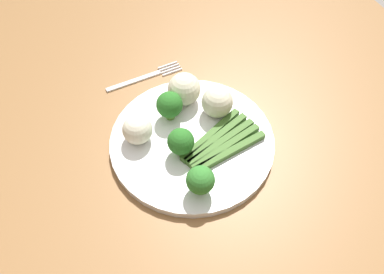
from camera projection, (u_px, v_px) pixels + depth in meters
ground_plane at (202, 253)px, 1.33m from camera, size 6.00×6.00×0.02m
dining_table at (209, 145)px, 0.81m from camera, size 1.40×1.09×0.72m
plate at (192, 141)px, 0.70m from camera, size 0.30×0.30×0.01m
asparagus_bundle at (221, 143)px, 0.68m from camera, size 0.10×0.16×0.01m
broccoli_back at (181, 142)px, 0.65m from camera, size 0.05×0.05×0.06m
broccoli_left at (170, 105)px, 0.70m from camera, size 0.05×0.05×0.06m
broccoli_back_right at (200, 180)px, 0.61m from camera, size 0.05×0.05×0.06m
cauliflower_near_center at (216, 101)px, 0.71m from camera, size 0.06×0.06×0.06m
cauliflower_mid at (138, 130)px, 0.68m from camera, size 0.05×0.05×0.05m
cauliflower_right at (184, 89)px, 0.73m from camera, size 0.06×0.06×0.06m
fork at (145, 77)px, 0.81m from camera, size 0.03×0.17×0.00m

